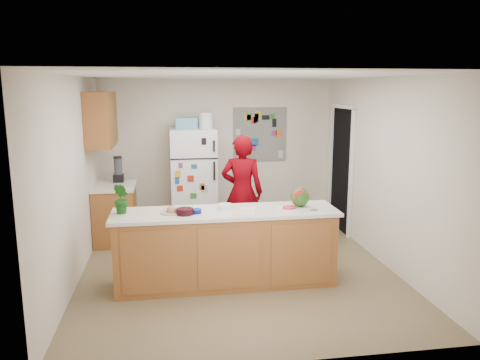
{
  "coord_description": "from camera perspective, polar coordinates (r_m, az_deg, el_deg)",
  "views": [
    {
      "loc": [
        -0.85,
        -5.84,
        2.35
      ],
      "look_at": [
        0.08,
        0.2,
        1.15
      ],
      "focal_mm": 35.0,
      "sensor_mm": 36.0,
      "label": 1
    }
  ],
  "objects": [
    {
      "name": "side_counter_base",
      "position": [
        7.49,
        -14.94,
        -4.12
      ],
      "size": [
        0.6,
        0.8,
        0.86
      ],
      "primitive_type": "cube",
      "color": "brown",
      "rests_on": "floor"
    },
    {
      "name": "blender_appliance",
      "position": [
        7.58,
        -14.62,
        1.19
      ],
      "size": [
        0.13,
        0.13,
        0.38
      ],
      "primitive_type": "cylinder",
      "color": "black",
      "rests_on": "side_counter_top"
    },
    {
      "name": "side_counter_top",
      "position": [
        7.38,
        -15.12,
        -0.75
      ],
      "size": [
        0.64,
        0.84,
        0.04
      ],
      "primitive_type": "cube",
      "color": "silver",
      "rests_on": "side_counter_base"
    },
    {
      "name": "wall_left",
      "position": [
        6.05,
        -19.66,
        0.01
      ],
      "size": [
        0.02,
        4.5,
        2.5
      ],
      "primitive_type": "cube",
      "color": "beige",
      "rests_on": "ground"
    },
    {
      "name": "person",
      "position": [
        6.88,
        0.25,
        -1.48
      ],
      "size": [
        0.7,
        0.55,
        1.69
      ],
      "primitive_type": "imported",
      "rotation": [
        0.0,
        0.0,
        2.89
      ],
      "color": "#5E0008",
      "rests_on": "floor"
    },
    {
      "name": "photo_collage",
      "position": [
        8.27,
        2.45,
        5.56
      ],
      "size": [
        0.95,
        0.01,
        0.95
      ],
      "primitive_type": "cube",
      "color": "slate",
      "rests_on": "wall_back"
    },
    {
      "name": "refrigerator",
      "position": [
        7.87,
        -5.69,
        0.08
      ],
      "size": [
        0.75,
        0.7,
        1.7
      ],
      "primitive_type": "cube",
      "color": "silver",
      "rests_on": "floor"
    },
    {
      "name": "wall_right",
      "position": [
        6.59,
        17.1,
        1.03
      ],
      "size": [
        0.02,
        4.5,
        2.5
      ],
      "primitive_type": "cube",
      "color": "beige",
      "rests_on": "ground"
    },
    {
      "name": "doorway",
      "position": [
        7.93,
        12.32,
        1.21
      ],
      "size": [
        0.03,
        0.85,
        2.04
      ],
      "primitive_type": "cube",
      "color": "black",
      "rests_on": "ground"
    },
    {
      "name": "fridge_top_bin",
      "position": [
        7.74,
        -6.57,
        6.9
      ],
      "size": [
        0.35,
        0.28,
        0.18
      ],
      "primitive_type": "cube",
      "color": "#5999B2",
      "rests_on": "refrigerator"
    },
    {
      "name": "white_bowl",
      "position": [
        5.64,
        -1.89,
        -3.25
      ],
      "size": [
        0.24,
        0.24,
        0.06
      ],
      "primitive_type": "cylinder",
      "rotation": [
        0.0,
        0.0,
        0.42
      ],
      "color": "white",
      "rests_on": "peninsula_top"
    },
    {
      "name": "ceiling",
      "position": [
        5.9,
        -0.49,
        12.69
      ],
      "size": [
        4.0,
        4.5,
        0.02
      ],
      "primitive_type": "cube",
      "color": "white",
      "rests_on": "wall_back"
    },
    {
      "name": "cherry_bowl",
      "position": [
        5.43,
        -6.73,
        -3.83
      ],
      "size": [
        0.2,
        0.2,
        0.07
      ],
      "primitive_type": "cylinder",
      "rotation": [
        0.0,
        0.0,
        -0.03
      ],
      "color": "black",
      "rests_on": "peninsula_top"
    },
    {
      "name": "keys",
      "position": [
        5.63,
        9.01,
        -3.65
      ],
      "size": [
        0.09,
        0.05,
        0.01
      ],
      "primitive_type": "cube",
      "rotation": [
        0.0,
        0.0,
        -0.07
      ],
      "color": "gray",
      "rests_on": "peninsula_top"
    },
    {
      "name": "wall_back",
      "position": [
        8.21,
        -2.75,
        3.41
      ],
      "size": [
        4.0,
        0.02,
        2.5
      ],
      "primitive_type": "cube",
      "color": "beige",
      "rests_on": "ground"
    },
    {
      "name": "watermelon",
      "position": [
        5.74,
        7.31,
        -2.06
      ],
      "size": [
        0.23,
        0.23,
        0.23
      ],
      "primitive_type": "sphere",
      "color": "#1E5017",
      "rests_on": "cutting_board"
    },
    {
      "name": "peninsula_base",
      "position": [
        5.7,
        -1.74,
        -8.43
      ],
      "size": [
        2.6,
        0.62,
        0.88
      ],
      "primitive_type": "cube",
      "color": "brown",
      "rests_on": "floor"
    },
    {
      "name": "upper_cabinets",
      "position": [
        7.22,
        -16.6,
        7.09
      ],
      "size": [
        0.35,
        1.0,
        0.8
      ],
      "primitive_type": "cube",
      "color": "brown",
      "rests_on": "wall_left"
    },
    {
      "name": "potted_plant",
      "position": [
        5.56,
        -14.23,
        -2.21
      ],
      "size": [
        0.24,
        0.25,
        0.36
      ],
      "primitive_type": "imported",
      "rotation": [
        0.0,
        0.0,
        5.24
      ],
      "color": "#1E4713",
      "rests_on": "peninsula_top"
    },
    {
      "name": "cutting_board",
      "position": [
        5.73,
        6.75,
        -3.33
      ],
      "size": [
        0.42,
        0.36,
        0.01
      ],
      "primitive_type": "cube",
      "rotation": [
        0.0,
        0.0,
        0.27
      ],
      "color": "silver",
      "rests_on": "peninsula_top"
    },
    {
      "name": "paper_towel",
      "position": [
        5.59,
        1.02,
        -3.57
      ],
      "size": [
        0.22,
        0.21,
        0.02
      ],
      "primitive_type": "cube",
      "rotation": [
        0.0,
        0.0,
        -0.33
      ],
      "color": "silver",
      "rests_on": "peninsula_top"
    },
    {
      "name": "watermelon_slice",
      "position": [
        5.66,
        6.01,
        -3.33
      ],
      "size": [
        0.15,
        0.15,
        0.02
      ],
      "primitive_type": "cylinder",
      "color": "red",
      "rests_on": "cutting_board"
    },
    {
      "name": "peninsula_top",
      "position": [
        5.57,
        -1.77,
        -3.97
      ],
      "size": [
        2.68,
        0.7,
        0.04
      ],
      "primitive_type": "cube",
      "color": "silver",
      "rests_on": "peninsula_base"
    },
    {
      "name": "cobalt_bowl",
      "position": [
        5.47,
        -5.37,
        -3.8
      ],
      "size": [
        0.14,
        0.14,
        0.05
      ],
      "primitive_type": "cylinder",
      "rotation": [
        0.0,
        0.0,
        -0.16
      ],
      "color": "#01126A",
      "rests_on": "peninsula_top"
    },
    {
      "name": "floor",
      "position": [
        6.35,
        -0.45,
        -10.68
      ],
      "size": [
        4.0,
        4.5,
        0.02
      ],
      "primitive_type": "cube",
      "color": "brown",
      "rests_on": "ground"
    },
    {
      "name": "plate",
      "position": [
        5.51,
        -8.32,
        -3.94
      ],
      "size": [
        0.26,
        0.26,
        0.02
      ],
      "primitive_type": "cylinder",
      "rotation": [
        0.0,
        0.0,
        -0.03
      ],
      "color": "#C3AF96",
      "rests_on": "peninsula_top"
    }
  ]
}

